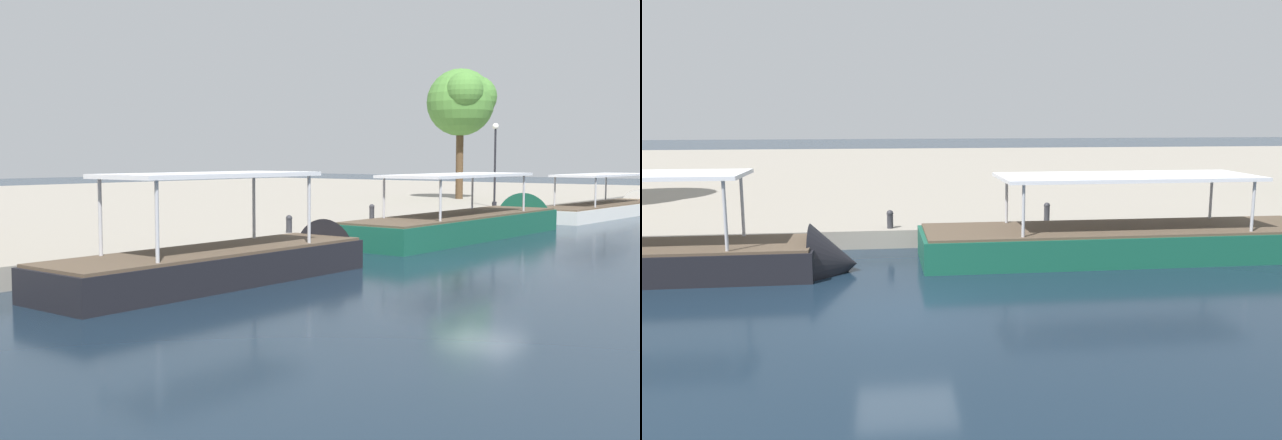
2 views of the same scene
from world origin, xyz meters
TOP-DOWN VIEW (x-y plane):
  - ground_plane at (0.00, 0.00)m, footprint 220.00×220.00m
  - dock_promenade at (0.00, 35.12)m, footprint 120.00×55.00m
  - tour_boat_1 at (-6.83, 4.37)m, footprint 11.76×2.89m
  - tour_boat_2 at (8.65, 5.21)m, footprint 14.96×3.38m
  - mooring_bollard_0 at (-0.28, 8.12)m, footprint 0.25×0.25m
  - mooring_bollard_1 at (5.73, 8.50)m, footprint 0.24×0.24m

SIDE VIEW (x-z plane):
  - ground_plane at x=0.00m, z-range 0.00..0.00m
  - dock_promenade at x=0.00m, z-range 0.00..0.67m
  - tour_boat_1 at x=-6.83m, z-range -1.68..2.46m
  - tour_boat_2 at x=8.65m, z-range -1.60..2.42m
  - mooring_bollard_0 at x=-0.28m, z-range 0.69..1.37m
  - mooring_bollard_1 at x=5.73m, z-range 0.69..1.50m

